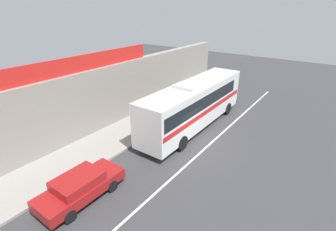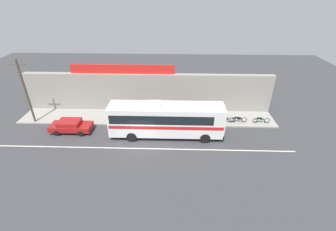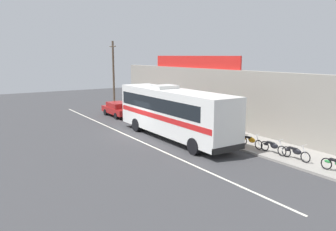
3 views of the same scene
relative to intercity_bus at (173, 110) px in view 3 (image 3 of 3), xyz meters
name	(u,v)px [view 3 (image 3 of 3)]	position (x,y,z in m)	size (l,w,h in m)	color
ground_plane	(138,135)	(-2.37, -1.57, -2.07)	(70.00, 70.00, 0.00)	#3A3A3D
sidewalk_slab	(193,126)	(-2.37, 3.63, -2.00)	(30.00, 3.60, 0.14)	gray
storefront_facade	(213,97)	(-2.37, 5.78, 0.33)	(30.00, 0.70, 4.80)	gray
storefront_billboard	(193,62)	(-5.33, 5.78, 3.28)	(12.34, 0.12, 1.10)	red
road_center_stripe	(129,136)	(-2.37, -2.37, -2.06)	(30.00, 0.14, 0.01)	silver
intercity_bus	(173,110)	(0.00, 0.00, 0.00)	(11.66, 2.60, 3.78)	white
parked_car	(118,109)	(-10.28, 0.44, -1.33)	(4.39, 1.90, 1.37)	maroon
utility_pole	(114,73)	(-15.29, 2.22, 1.89)	(1.60, 0.22, 7.37)	brown
motorcycle_black	(273,146)	(6.77, 2.70, -1.50)	(1.90, 0.56, 0.94)	black
motorcycle_red	(251,141)	(5.09, 2.60, -1.50)	(1.92, 0.56, 0.94)	black
motorcycle_purple	(295,152)	(8.27, 2.79, -1.50)	(1.87, 0.56, 0.94)	black
pedestrian_far_left	(237,122)	(2.26, 4.13, -0.93)	(0.30, 0.48, 1.71)	brown
pedestrian_near_shop	(211,118)	(0.14, 3.44, -0.91)	(0.30, 0.48, 1.73)	brown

